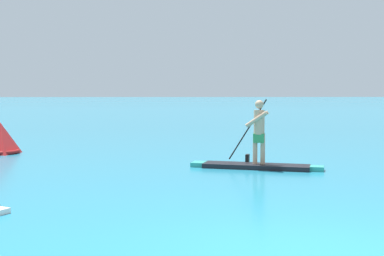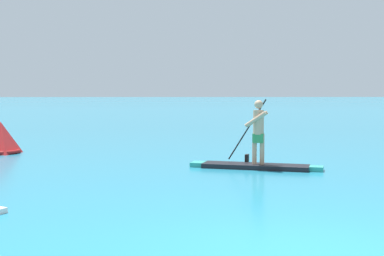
% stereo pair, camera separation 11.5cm
% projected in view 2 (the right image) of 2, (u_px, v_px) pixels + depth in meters
% --- Properties ---
extents(paddleboarder_mid_center, '(3.18, 1.45, 1.72)m').
position_uv_depth(paddleboarder_mid_center, '(256.00, 155.00, 12.74)').
color(paddleboarder_mid_center, black).
rests_on(paddleboarder_mid_center, ground).
extents(race_marker_buoy, '(1.27, 1.27, 0.97)m').
position_uv_depth(race_marker_buoy, '(1.00, 140.00, 15.92)').
color(race_marker_buoy, red).
rests_on(race_marker_buoy, ground).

